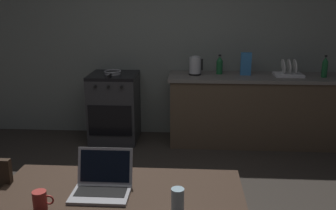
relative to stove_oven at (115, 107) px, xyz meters
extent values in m
cube|color=slate|center=(0.88, 0.35, 0.91)|extent=(6.40, 0.10, 2.71)
cube|color=#4C3D2D|center=(1.79, 0.00, -0.02)|extent=(2.10, 0.60, 0.84)
cube|color=#66605B|center=(1.79, 0.00, 0.42)|extent=(2.16, 0.64, 0.04)
cube|color=#2D2D30|center=(0.00, 0.00, -0.02)|extent=(0.60, 0.60, 0.84)
cube|color=black|center=(0.00, 0.00, 0.42)|extent=(0.60, 0.60, 0.04)
cube|color=black|center=(0.00, -0.30, -0.09)|extent=(0.54, 0.01, 0.39)
cylinder|color=black|center=(-0.16, -0.31, 0.34)|extent=(0.04, 0.02, 0.04)
cylinder|color=black|center=(0.00, -0.31, 0.34)|extent=(0.04, 0.02, 0.04)
cylinder|color=black|center=(0.16, -0.31, 0.34)|extent=(0.04, 0.02, 0.04)
cube|color=#332319|center=(0.60, -2.89, 0.28)|extent=(1.39, 0.89, 0.04)
cube|color=#99999E|center=(0.50, -2.82, 0.31)|extent=(0.32, 0.22, 0.02)
cube|color=black|center=(0.50, -2.81, 0.32)|extent=(0.28, 0.12, 0.00)
cube|color=#99999E|center=(0.50, -2.68, 0.42)|extent=(0.32, 0.07, 0.20)
cube|color=black|center=(0.50, -2.69, 0.42)|extent=(0.29, 0.06, 0.18)
cylinder|color=black|center=(1.03, 0.00, 0.45)|extent=(0.15, 0.15, 0.02)
cylinder|color=#B2B5BA|center=(1.03, 0.00, 0.56)|extent=(0.14, 0.14, 0.20)
cylinder|color=#B2B5BA|center=(1.03, 0.00, 0.67)|extent=(0.09, 0.09, 0.02)
cube|color=black|center=(1.12, 0.00, 0.57)|extent=(0.02, 0.02, 0.14)
cylinder|color=#19592D|center=(2.60, -0.05, 0.53)|extent=(0.07, 0.07, 0.19)
cone|color=#19592D|center=(2.60, -0.05, 0.66)|extent=(0.07, 0.07, 0.06)
cylinder|color=black|center=(2.60, -0.05, 0.70)|extent=(0.03, 0.03, 0.02)
cylinder|color=gray|center=(0.00, -0.02, 0.45)|extent=(0.20, 0.20, 0.01)
torus|color=gray|center=(0.00, -0.02, 0.48)|extent=(0.22, 0.22, 0.02)
cylinder|color=black|center=(0.00, -0.21, 0.46)|extent=(0.02, 0.18, 0.02)
cylinder|color=#9E2D28|center=(0.22, -2.98, 0.35)|extent=(0.07, 0.07, 0.10)
torus|color=#9E2D28|center=(0.27, -2.98, 0.36)|extent=(0.05, 0.01, 0.05)
cylinder|color=#99B7C6|center=(0.93, -2.99, 0.38)|extent=(0.07, 0.07, 0.15)
cube|color=#3372B2|center=(1.66, 0.02, 0.58)|extent=(0.13, 0.05, 0.28)
cube|color=silver|center=(2.19, 0.00, 0.46)|extent=(0.34, 0.26, 0.03)
cylinder|color=white|center=(2.12, 0.00, 0.56)|extent=(0.04, 0.18, 0.18)
cylinder|color=white|center=(2.19, 0.00, 0.56)|extent=(0.04, 0.18, 0.18)
cylinder|color=white|center=(2.26, 0.00, 0.56)|extent=(0.04, 0.18, 0.18)
cylinder|color=#19592D|center=(1.34, 0.08, 0.52)|extent=(0.08, 0.08, 0.16)
cone|color=#19592D|center=(1.34, 0.08, 0.64)|extent=(0.08, 0.08, 0.06)
cylinder|color=black|center=(1.34, 0.08, 0.68)|extent=(0.04, 0.04, 0.02)
camera|label=1|loc=(0.99, -4.68, 1.35)|focal=40.49mm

